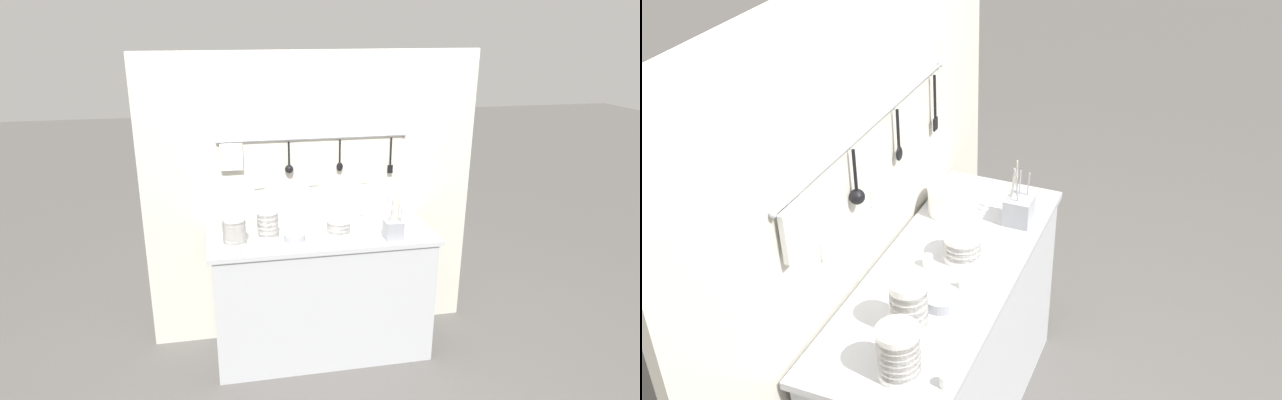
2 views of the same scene
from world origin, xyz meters
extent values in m
cube|color=#ADAFB5|center=(0.00, 0.00, 0.84)|extent=(1.44, 0.53, 0.03)
cube|color=#ADAFB5|center=(0.00, 0.00, 0.41)|extent=(1.39, 0.51, 0.83)
cube|color=beige|center=(0.00, 0.30, 0.99)|extent=(2.24, 0.04, 1.98)
cylinder|color=#93969E|center=(0.00, 0.27, 1.42)|extent=(1.24, 0.01, 0.01)
sphere|color=#93969E|center=(-0.62, 0.27, 1.42)|extent=(0.02, 0.02, 0.02)
sphere|color=#93969E|center=(0.62, 0.27, 1.42)|extent=(0.02, 0.02, 0.02)
cube|color=silver|center=(-0.54, 0.26, 1.32)|extent=(0.14, 0.02, 0.17)
cylinder|color=#93969E|center=(-0.54, 0.27, 1.41)|extent=(0.00, 0.01, 0.02)
cylinder|color=black|center=(-0.17, 0.26, 1.33)|extent=(0.01, 0.01, 0.16)
sphere|color=black|center=(-0.17, 0.26, 1.22)|extent=(0.06, 0.06, 0.06)
cylinder|color=#93969E|center=(-0.17, 0.27, 1.41)|extent=(0.01, 0.01, 0.02)
cylinder|color=black|center=(0.17, 0.26, 1.33)|extent=(0.01, 0.01, 0.16)
ellipsoid|color=black|center=(0.17, 0.26, 1.22)|extent=(0.04, 0.02, 0.06)
cylinder|color=#93969E|center=(0.17, 0.27, 1.41)|extent=(0.01, 0.01, 0.02)
cylinder|color=black|center=(0.53, 0.26, 1.31)|extent=(0.01, 0.01, 0.19)
cube|color=black|center=(0.53, 0.26, 1.19)|extent=(0.04, 0.01, 0.06)
cylinder|color=#93969E|center=(0.53, 0.27, 1.41)|extent=(0.00, 0.01, 0.02)
cube|color=white|center=(-0.36, 0.28, 1.13)|extent=(0.07, 0.01, 0.07)
cube|color=white|center=(0.00, 0.28, 1.13)|extent=(0.07, 0.01, 0.07)
cube|color=white|center=(0.36, 0.28, 1.13)|extent=(0.07, 0.01, 0.07)
cylinder|color=white|center=(-0.55, -0.07, 0.88)|extent=(0.14, 0.14, 0.04)
cylinder|color=white|center=(-0.55, -0.07, 0.90)|extent=(0.14, 0.14, 0.04)
cylinder|color=white|center=(-0.55, -0.07, 0.93)|extent=(0.14, 0.14, 0.04)
cylinder|color=white|center=(-0.55, -0.07, 0.95)|extent=(0.14, 0.14, 0.04)
cylinder|color=white|center=(-0.55, -0.07, 0.97)|extent=(0.14, 0.14, 0.04)
cylinder|color=white|center=(-0.55, -0.07, 1.00)|extent=(0.14, 0.14, 0.04)
cylinder|color=white|center=(-0.55, -0.07, 1.02)|extent=(0.14, 0.14, 0.04)
cylinder|color=white|center=(0.10, -0.03, 0.88)|extent=(0.15, 0.15, 0.04)
cylinder|color=white|center=(0.10, -0.03, 0.90)|extent=(0.15, 0.15, 0.04)
cylinder|color=white|center=(0.10, -0.03, 0.92)|extent=(0.15, 0.15, 0.04)
cylinder|color=white|center=(0.10, -0.03, 0.95)|extent=(0.15, 0.15, 0.04)
cylinder|color=white|center=(-0.34, -0.01, 0.88)|extent=(0.13, 0.13, 0.05)
cylinder|color=white|center=(-0.34, -0.01, 0.91)|extent=(0.13, 0.13, 0.05)
cylinder|color=white|center=(-0.34, -0.01, 0.94)|extent=(0.13, 0.13, 0.05)
cylinder|color=white|center=(-0.34, -0.01, 0.97)|extent=(0.13, 0.13, 0.05)
cylinder|color=white|center=(-0.34, -0.01, 1.00)|extent=(0.13, 0.13, 0.05)
cylinder|color=white|center=(-0.34, -0.01, 1.03)|extent=(0.13, 0.13, 0.05)
cylinder|color=white|center=(0.41, 0.13, 0.86)|extent=(0.21, 0.21, 0.01)
cylinder|color=white|center=(0.41, 0.13, 0.87)|extent=(0.21, 0.21, 0.01)
cylinder|color=white|center=(0.41, 0.13, 0.88)|extent=(0.21, 0.21, 0.01)
cylinder|color=white|center=(0.41, 0.13, 0.89)|extent=(0.21, 0.21, 0.01)
cylinder|color=white|center=(0.41, 0.13, 0.90)|extent=(0.21, 0.21, 0.01)
cylinder|color=white|center=(0.41, 0.13, 0.91)|extent=(0.21, 0.21, 0.01)
cylinder|color=white|center=(0.41, 0.13, 0.92)|extent=(0.21, 0.21, 0.01)
cylinder|color=white|center=(0.41, 0.13, 0.93)|extent=(0.21, 0.21, 0.01)
cylinder|color=white|center=(0.41, 0.13, 0.94)|extent=(0.21, 0.21, 0.01)
cylinder|color=white|center=(0.41, 0.13, 0.95)|extent=(0.21, 0.21, 0.01)
cylinder|color=white|center=(0.41, 0.13, 0.96)|extent=(0.21, 0.21, 0.01)
cylinder|color=white|center=(0.41, 0.13, 0.96)|extent=(0.21, 0.21, 0.01)
cylinder|color=#93969E|center=(-0.18, -0.06, 0.88)|extent=(0.14, 0.14, 0.04)
cube|color=#93969E|center=(0.42, -0.16, 0.91)|extent=(0.11, 0.11, 0.12)
cylinder|color=#93969E|center=(0.39, -0.15, 1.02)|extent=(0.03, 0.03, 0.22)
cylinder|color=#93969E|center=(0.45, -0.15, 1.00)|extent=(0.02, 0.01, 0.17)
cylinder|color=#93969E|center=(0.42, -0.13, 1.02)|extent=(0.01, 0.04, 0.21)
cylinder|color=#C6B793|center=(0.43, -0.12, 1.01)|extent=(0.01, 0.03, 0.19)
cylinder|color=#93969E|center=(0.46, -0.18, 0.99)|extent=(0.01, 0.01, 0.16)
cylinder|color=#C6B793|center=(0.46, -0.13, 1.02)|extent=(0.02, 0.01, 0.21)
cylinder|color=white|center=(0.01, 0.07, 0.88)|extent=(0.04, 0.04, 0.05)
cylinder|color=white|center=(0.25, 0.06, 0.88)|extent=(0.04, 0.04, 0.05)
cylinder|color=white|center=(-0.08, -0.10, 0.88)|extent=(0.04, 0.04, 0.05)
cylinder|color=white|center=(-0.55, -0.23, 0.88)|extent=(0.04, 0.04, 0.05)
camera|label=1|loc=(-0.62, -3.10, 2.14)|focal=30.00mm
camera|label=2|loc=(-2.09, -0.88, 2.58)|focal=42.00mm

